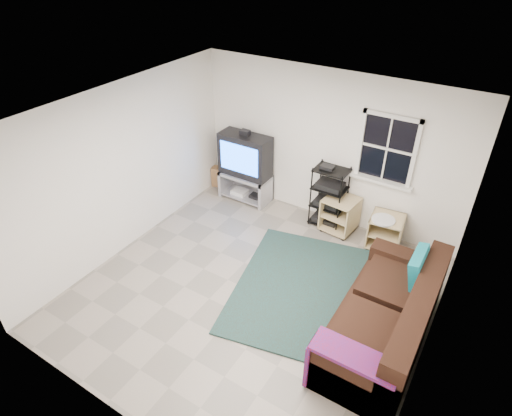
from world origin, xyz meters
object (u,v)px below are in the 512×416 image
Objects in this scene: av_rack at (328,200)px; sofa at (386,320)px; tv_unit at (246,162)px; side_table_left at (341,213)px; side_table_right at (386,229)px.

av_rack reaches higher than sofa.
tv_unit is 0.62× the size of sofa.
side_table_left is 0.27× the size of sofa.
tv_unit is 2.71m from side_table_right.
av_rack is at bearing 175.88° from side_table_right.
tv_unit is 3.81m from sofa.
sofa is (1.38, -1.93, 0.03)m from side_table_left.
av_rack reaches higher than side_table_right.
tv_unit is 2.27× the size of side_table_left.
tv_unit is 1.26× the size of av_rack.
sofa is at bearing -72.27° from side_table_right.
tv_unit is at bearing -179.36° from side_table_left.
sofa is (3.27, -1.91, -0.40)m from tv_unit.
sofa is (0.60, -1.87, 0.04)m from side_table_right.
side_table_left is at bearing -3.99° from av_rack.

